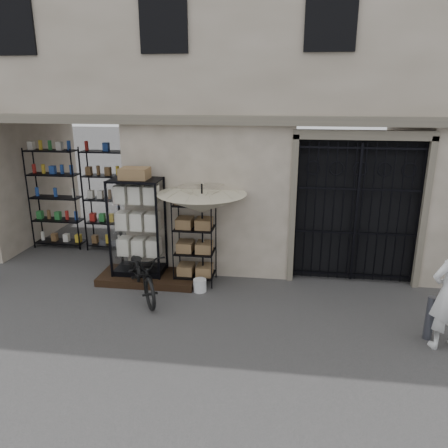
# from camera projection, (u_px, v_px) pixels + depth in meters

# --- Properties ---
(ground) EXTENTS (80.00, 80.00, 0.00)m
(ground) POSITION_uv_depth(u_px,v_px,m) (260.00, 327.00, 7.30)
(ground) COLOR black
(ground) RESTS_ON ground
(main_building) EXTENTS (14.00, 4.00, 9.00)m
(main_building) POSITION_uv_depth(u_px,v_px,m) (275.00, 58.00, 9.77)
(main_building) COLOR #B5A594
(main_building) RESTS_ON ground
(shop_recess) EXTENTS (3.00, 1.70, 3.00)m
(shop_recess) POSITION_uv_depth(u_px,v_px,m) (74.00, 194.00, 10.11)
(shop_recess) COLOR black
(shop_recess) RESTS_ON ground
(shop_shelving) EXTENTS (2.70, 0.50, 2.50)m
(shop_shelving) POSITION_uv_depth(u_px,v_px,m) (83.00, 199.00, 10.66)
(shop_shelving) COLOR black
(shop_shelving) RESTS_ON ground
(iron_gate) EXTENTS (2.50, 0.21, 3.00)m
(iron_gate) POSITION_uv_depth(u_px,v_px,m) (355.00, 209.00, 8.79)
(iron_gate) COLOR black
(iron_gate) RESTS_ON ground
(step_platform) EXTENTS (2.00, 0.90, 0.15)m
(step_platform) POSITION_uv_depth(u_px,v_px,m) (149.00, 277.00, 9.06)
(step_platform) COLOR black
(step_platform) RESTS_ON ground
(display_cabinet) EXTENTS (1.13, 0.87, 2.15)m
(display_cabinet) POSITION_uv_depth(u_px,v_px,m) (138.00, 232.00, 8.87)
(display_cabinet) COLOR black
(display_cabinet) RESTS_ON step_platform
(wire_rack) EXTENTS (0.78, 0.57, 1.77)m
(wire_rack) POSITION_uv_depth(u_px,v_px,m) (195.00, 242.00, 8.78)
(wire_rack) COLOR black
(wire_rack) RESTS_ON ground
(market_umbrella) EXTENTS (1.69, 1.72, 2.49)m
(market_umbrella) POSITION_uv_depth(u_px,v_px,m) (202.00, 198.00, 8.48)
(market_umbrella) COLOR black
(market_umbrella) RESTS_ON ground
(white_bucket) EXTENTS (0.33, 0.33, 0.25)m
(white_bucket) POSITION_uv_depth(u_px,v_px,m) (200.00, 285.00, 8.58)
(white_bucket) COLOR silver
(white_bucket) RESTS_ON ground
(bicycle) EXTENTS (1.03, 1.14, 1.80)m
(bicycle) POSITION_uv_depth(u_px,v_px,m) (144.00, 296.00, 8.42)
(bicycle) COLOR black
(bicycle) RESTS_ON ground
(steel_bollard) EXTENTS (0.16, 0.16, 0.72)m
(steel_bollard) POSITION_uv_depth(u_px,v_px,m) (430.00, 318.00, 6.87)
(steel_bollard) COLOR #555965
(steel_bollard) RESTS_ON ground
(shopkeeper) EXTENTS (1.13, 1.92, 0.43)m
(shopkeeper) POSITION_uv_depth(u_px,v_px,m) (442.00, 346.00, 6.75)
(shopkeeper) COLOR silver
(shopkeeper) RESTS_ON ground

